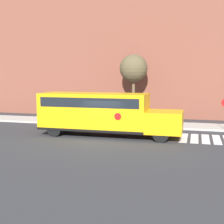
% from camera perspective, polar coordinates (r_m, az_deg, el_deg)
% --- Properties ---
extents(ground_plane, '(60.00, 60.00, 0.00)m').
position_cam_1_polar(ground_plane, '(20.24, -1.80, -5.08)').
color(ground_plane, '#333335').
extents(sidewalk_strip, '(44.00, 3.00, 0.15)m').
position_cam_1_polar(sidewalk_strip, '(26.41, 2.35, -2.10)').
color(sidewalk_strip, '#B2ADA3').
rests_on(sidewalk_strip, ground).
extents(building_backdrop, '(32.00, 4.00, 13.88)m').
position_cam_1_polar(building_backdrop, '(32.57, 5.04, 11.68)').
color(building_backdrop, brown).
rests_on(building_backdrop, ground).
extents(crosswalk_stripes, '(5.40, 3.20, 0.01)m').
position_cam_1_polar(crosswalk_stripes, '(21.40, 19.56, -4.81)').
color(crosswalk_stripes, white).
rests_on(crosswalk_stripes, ground).
extents(school_bus, '(9.67, 2.57, 2.92)m').
position_cam_1_polar(school_bus, '(21.28, -1.84, 0.04)').
color(school_bus, '#EAA80F').
rests_on(school_bus, ground).
extents(tree_near_sidewalk, '(2.53, 2.53, 6.01)m').
position_cam_1_polar(tree_near_sidewalk, '(28.51, 3.97, 7.87)').
color(tree_near_sidewalk, brown).
rests_on(tree_near_sidewalk, ground).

